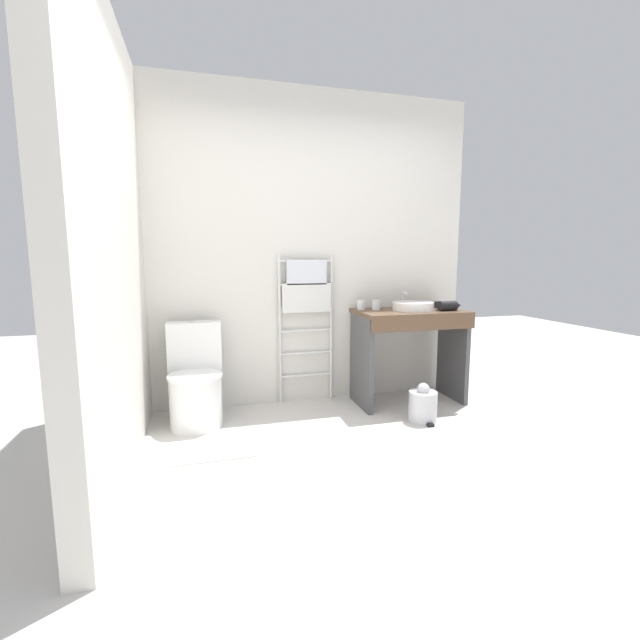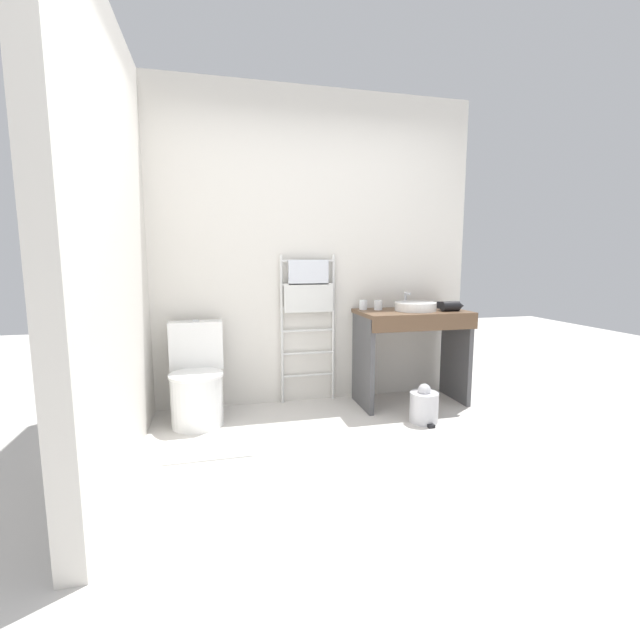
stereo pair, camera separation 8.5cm
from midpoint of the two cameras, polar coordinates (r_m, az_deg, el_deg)
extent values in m
plane|color=silver|center=(2.55, 8.47, -21.57)|extent=(12.00, 12.00, 0.00)
cube|color=silver|center=(3.80, -0.70, 9.32)|extent=(2.92, 0.12, 2.68)
cube|color=silver|center=(2.89, -24.84, 8.96)|extent=(0.12, 2.36, 2.68)
cylinder|color=white|center=(3.42, -15.38, -10.35)|extent=(0.39, 0.39, 0.38)
cylinder|color=white|center=(3.37, -15.51, -7.07)|extent=(0.40, 0.40, 0.02)
cube|color=white|center=(3.57, -15.50, -3.22)|extent=(0.42, 0.16, 0.38)
cylinder|color=silver|center=(3.54, -15.63, -0.07)|extent=(0.05, 0.05, 0.01)
cylinder|color=silver|center=(3.71, -4.46, -1.39)|extent=(0.02, 0.02, 1.30)
cylinder|color=silver|center=(3.81, 2.42, -1.12)|extent=(0.02, 0.02, 1.30)
cylinder|color=silver|center=(3.84, -0.96, -7.37)|extent=(0.46, 0.02, 0.02)
cylinder|color=silver|center=(3.79, -0.97, -4.42)|extent=(0.46, 0.02, 0.02)
cylinder|color=silver|center=(3.75, -0.97, -1.41)|extent=(0.46, 0.02, 0.02)
cylinder|color=silver|center=(3.72, -0.98, 1.66)|extent=(0.46, 0.02, 0.02)
cylinder|color=silver|center=(3.71, -0.99, 4.77)|extent=(0.46, 0.02, 0.02)
cylinder|color=silver|center=(3.70, -1.00, 7.90)|extent=(0.46, 0.02, 0.02)
cube|color=silver|center=(3.67, -0.89, 6.40)|extent=(0.35, 0.04, 0.21)
cube|color=silver|center=(3.69, -0.89, 2.98)|extent=(0.43, 0.04, 0.25)
cube|color=brown|center=(3.77, 12.81, 0.98)|extent=(0.92, 0.55, 0.03)
cube|color=brown|center=(3.55, 14.66, -0.62)|extent=(0.92, 0.02, 0.10)
cube|color=#4C4C4F|center=(3.67, 6.40, -5.58)|extent=(0.04, 0.46, 0.79)
cube|color=#4C4C4F|center=(4.06, 18.24, -4.63)|extent=(0.04, 0.46, 0.79)
cylinder|color=white|center=(3.76, 13.24, 1.76)|extent=(0.35, 0.35, 0.07)
cylinder|color=silver|center=(3.76, 13.26, 2.24)|extent=(0.29, 0.29, 0.01)
cylinder|color=silver|center=(3.94, 11.90, 2.63)|extent=(0.02, 0.02, 0.15)
cylinder|color=silver|center=(3.89, 12.21, 3.46)|extent=(0.02, 0.09, 0.02)
cylinder|color=white|center=(3.76, 6.43, 2.02)|extent=(0.07, 0.07, 0.08)
cylinder|color=white|center=(3.75, 8.41, 1.98)|extent=(0.07, 0.07, 0.09)
cylinder|color=black|center=(3.80, 17.61, 1.77)|extent=(0.15, 0.09, 0.09)
cone|color=black|center=(3.86, 18.91, 1.79)|extent=(0.05, 0.07, 0.07)
cube|color=black|center=(3.86, 16.54, 1.89)|extent=(0.05, 0.08, 0.06)
cylinder|color=silver|center=(3.50, 14.37, -11.19)|extent=(0.22, 0.22, 0.24)
sphere|color=silver|center=(3.45, 14.45, -9.04)|extent=(0.10, 0.10, 0.10)
cube|color=black|center=(3.43, 15.32, -13.50)|extent=(0.05, 0.04, 0.02)
cube|color=silver|center=(3.06, -13.79, -16.29)|extent=(0.56, 0.36, 0.01)
camera|label=1|loc=(0.04, -89.22, 0.11)|focal=24.00mm
camera|label=2|loc=(0.04, 90.78, -0.11)|focal=24.00mm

